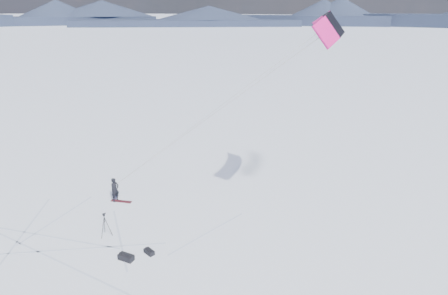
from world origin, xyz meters
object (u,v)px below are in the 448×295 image
at_px(snowkiter, 116,201).
at_px(gear_bag_a, 126,257).
at_px(snowboard, 121,201).
at_px(gear_bag_b, 149,252).
at_px(tripod, 105,221).

relative_size(snowkiter, gear_bag_a, 1.98).
xyz_separation_m(snowkiter, snowboard, (0.41, 0.05, 0.02)).
bearing_deg(gear_bag_a, gear_bag_b, 50.48).
relative_size(snowkiter, snowboard, 1.15).
xyz_separation_m(snowkiter, tripod, (2.11, -3.95, 1.00)).
bearing_deg(tripod, snowkiter, 98.30).
xyz_separation_m(snowboard, gear_bag_b, (5.18, -4.67, 0.11)).
bearing_deg(snowkiter, snowboard, -68.08).
relative_size(snowboard, tripod, 1.01).
bearing_deg(snowboard, gear_bag_a, -61.19).
height_order(snowkiter, tripod, tripod).
xyz_separation_m(tripod, gear_bag_b, (3.47, -0.67, -0.86)).
relative_size(tripod, gear_bag_b, 2.08).
bearing_deg(gear_bag_a, tripod, 152.21).
bearing_deg(snowkiter, tripod, -136.79).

